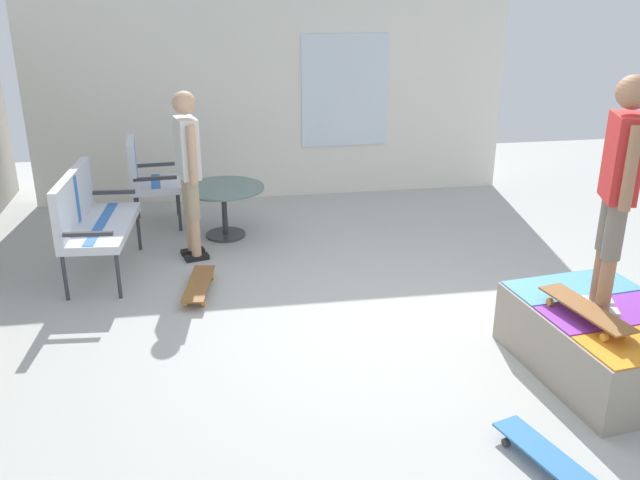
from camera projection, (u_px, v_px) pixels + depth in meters
ground_plane at (380, 332)px, 5.87m from camera, size 12.00×12.00×0.10m
house_facade at (274, 89)px, 8.76m from camera, size 0.23×6.00×2.75m
skate_ramp at (609, 341)px, 5.14m from camera, size 1.57×1.85×0.50m
patio_bench at (88, 214)px, 6.65m from camera, size 1.29×0.64×1.02m
patio_chair_near_house at (145, 174)px, 7.93m from camera, size 0.66×0.59×1.02m
patio_table at (224, 202)px, 7.67m from camera, size 0.90×0.90×0.57m
person_watching at (188, 163)px, 6.89m from camera, size 0.47×0.30×1.72m
person_skater at (619, 180)px, 4.69m from camera, size 0.46×0.31×1.68m
skateboard_by_bench at (199, 284)px, 6.44m from camera, size 0.82×0.32×0.10m
skateboard_spare at (548, 458)px, 4.17m from camera, size 0.82×0.43×0.10m
skateboard_on_ramp at (586, 310)px, 4.88m from camera, size 0.82×0.36×0.10m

